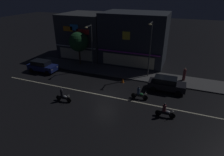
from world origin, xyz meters
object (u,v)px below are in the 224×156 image
parked_car_trailing (42,66)px  motorcycle_lead (165,111)px  streetlamp_mid (150,46)px  pedestrian_on_sidewalk (184,75)px  motorcycle_opposite_lane (63,96)px  parked_car_near_kerb (166,84)px  motorcycle_following (139,94)px  streetlamp_west (91,44)px  traffic_cone (123,81)px

parked_car_trailing → motorcycle_lead: bearing=-14.9°
streetlamp_mid → motorcycle_lead: (3.31, -8.33, -3.84)m
pedestrian_on_sidewalk → motorcycle_opposite_lane: bearing=12.0°
streetlamp_mid → pedestrian_on_sidewalk: bearing=6.2°
parked_car_trailing → parked_car_near_kerb: bearing=1.8°
motorcycle_following → parked_car_near_kerb: bearing=43.2°
parked_car_trailing → motorcycle_lead: size_ratio=2.26×
pedestrian_on_sidewalk → motorcycle_lead: (-1.42, -8.84, -0.31)m
streetlamp_mid → parked_car_near_kerb: bearing=-45.8°
motorcycle_lead → motorcycle_opposite_lane: size_ratio=1.00×
streetlamp_west → traffic_cone: bearing=-23.0°
streetlamp_west → motorcycle_following: (8.57, -5.63, -3.41)m
streetlamp_mid → traffic_cone: (-2.67, -2.75, -4.20)m
streetlamp_mid → motorcycle_lead: streetlamp_mid is taller
pedestrian_on_sidewalk → motorcycle_opposite_lane: (-12.05, -9.92, -0.31)m
motorcycle_opposite_lane → traffic_cone: motorcycle_opposite_lane is taller
streetlamp_mid → motorcycle_following: (0.26, -5.99, -3.84)m
streetlamp_west → traffic_cone: size_ratio=11.92×
traffic_cone → motorcycle_following: bearing=-47.8°
motorcycle_lead → pedestrian_on_sidewalk: bearing=-103.8°
streetlamp_west → streetlamp_mid: (8.31, 0.36, 0.43)m
streetlamp_west → parked_car_trailing: 8.00m
parked_car_trailing → motorcycle_opposite_lane: 9.69m
parked_car_trailing → motorcycle_following: size_ratio=2.26×
streetlamp_mid → parked_car_near_kerb: size_ratio=1.72×
motorcycle_following → traffic_cone: 4.38m
parked_car_trailing → motorcycle_following: (15.22, -2.53, -0.24)m
streetlamp_west → streetlamp_mid: size_ratio=0.89×
pedestrian_on_sidewalk → motorcycle_lead: 8.96m
traffic_cone → motorcycle_opposite_lane: bearing=-125.0°
streetlamp_west → motorcycle_lead: bearing=-34.5°
streetlamp_west → motorcycle_following: streetlamp_west is taller
streetlamp_mid → motorcycle_following: bearing=-87.5°
streetlamp_west → traffic_cone: streetlamp_west is taller
traffic_cone → pedestrian_on_sidewalk: bearing=23.8°
traffic_cone → parked_car_near_kerb: bearing=-1.6°
streetlamp_mid → motorcycle_following: size_ratio=3.88×
parked_car_near_kerb → motorcycle_opposite_lane: bearing=32.7°
streetlamp_mid → motorcycle_opposite_lane: streetlamp_mid is taller
parked_car_near_kerb → motorcycle_lead: size_ratio=2.26×
parked_car_near_kerb → parked_car_trailing: 17.79m
parked_car_near_kerb → motorcycle_lead: bearing=95.1°
pedestrian_on_sidewalk → streetlamp_west: bearing=-23.6°
parked_car_trailing → motorcycle_following: bearing=-9.5°
parked_car_near_kerb → traffic_cone: bearing=-1.6°
pedestrian_on_sidewalk → streetlamp_mid: bearing=-21.2°
streetlamp_west → pedestrian_on_sidewalk: bearing=3.8°
pedestrian_on_sidewalk → motorcycle_following: (-4.47, -6.50, -0.31)m
streetlamp_mid → motorcycle_opposite_lane: bearing=-127.9°
streetlamp_mid → streetlamp_west: bearing=-177.5°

